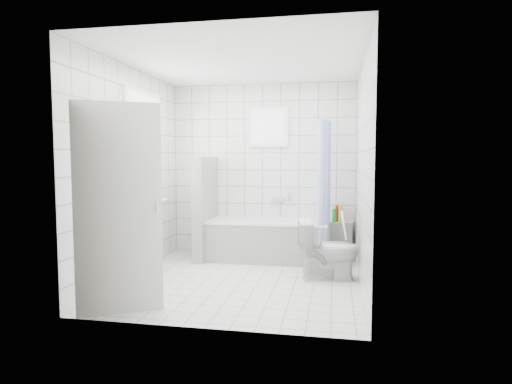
# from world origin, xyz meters

# --- Properties ---
(ground) EXTENTS (3.00, 3.00, 0.00)m
(ground) POSITION_xyz_m (0.00, 0.00, 0.00)
(ground) COLOR white
(ground) RESTS_ON ground
(ceiling) EXTENTS (3.00, 3.00, 0.00)m
(ceiling) POSITION_xyz_m (0.00, 0.00, 2.60)
(ceiling) COLOR white
(ceiling) RESTS_ON ground
(wall_back) EXTENTS (2.80, 0.02, 2.60)m
(wall_back) POSITION_xyz_m (0.00, 1.50, 1.30)
(wall_back) COLOR white
(wall_back) RESTS_ON ground
(wall_front) EXTENTS (2.80, 0.02, 2.60)m
(wall_front) POSITION_xyz_m (0.00, -1.50, 1.30)
(wall_front) COLOR white
(wall_front) RESTS_ON ground
(wall_left) EXTENTS (0.02, 3.00, 2.60)m
(wall_left) POSITION_xyz_m (-1.40, 0.00, 1.30)
(wall_left) COLOR white
(wall_left) RESTS_ON ground
(wall_right) EXTENTS (0.02, 3.00, 2.60)m
(wall_right) POSITION_xyz_m (1.40, 0.00, 1.30)
(wall_right) COLOR white
(wall_right) RESTS_ON ground
(window_left) EXTENTS (0.01, 0.90, 1.40)m
(window_left) POSITION_xyz_m (-1.35, 0.30, 1.60)
(window_left) COLOR white
(window_left) RESTS_ON wall_left
(window_back) EXTENTS (0.50, 0.01, 0.50)m
(window_back) POSITION_xyz_m (0.10, 1.46, 1.95)
(window_back) COLOR white
(window_back) RESTS_ON wall_back
(window_sill) EXTENTS (0.18, 1.02, 0.08)m
(window_sill) POSITION_xyz_m (-1.31, 0.30, 0.86)
(window_sill) COLOR white
(window_sill) RESTS_ON wall_left
(door) EXTENTS (0.72, 0.43, 2.00)m
(door) POSITION_xyz_m (-0.90, -1.28, 1.00)
(door) COLOR silver
(door) RESTS_ON ground
(bathtub) EXTENTS (1.73, 0.77, 0.58)m
(bathtub) POSITION_xyz_m (0.15, 1.12, 0.29)
(bathtub) COLOR white
(bathtub) RESTS_ON ground
(partition_wall) EXTENTS (0.15, 0.85, 1.50)m
(partition_wall) POSITION_xyz_m (-0.78, 1.07, 0.75)
(partition_wall) COLOR white
(partition_wall) RESTS_ON ground
(tiled_ledge) EXTENTS (0.40, 0.24, 0.55)m
(tiled_ledge) POSITION_xyz_m (1.16, 1.38, 0.28)
(tiled_ledge) COLOR white
(tiled_ledge) RESTS_ON ground
(toilet) EXTENTS (0.78, 0.53, 0.74)m
(toilet) POSITION_xyz_m (1.03, 0.23, 0.37)
(toilet) COLOR white
(toilet) RESTS_ON ground
(curtain_rod) EXTENTS (0.02, 0.80, 0.02)m
(curtain_rod) POSITION_xyz_m (0.95, 1.10, 2.00)
(curtain_rod) COLOR silver
(curtain_rod) RESTS_ON wall_back
(shower_curtain) EXTENTS (0.14, 0.48, 1.78)m
(shower_curtain) POSITION_xyz_m (0.95, 0.97, 1.10)
(shower_curtain) COLOR #4F76EA
(shower_curtain) RESTS_ON curtain_rod
(tub_faucet) EXTENTS (0.18, 0.06, 0.06)m
(tub_faucet) POSITION_xyz_m (0.25, 1.46, 0.85)
(tub_faucet) COLOR silver
(tub_faucet) RESTS_ON wall_back
(sill_bottles) EXTENTS (0.16, 0.38, 0.27)m
(sill_bottles) POSITION_xyz_m (-1.30, 0.29, 1.00)
(sill_bottles) COLOR #32E5DE
(sill_bottles) RESTS_ON window_sill
(ledge_bottles) EXTENTS (0.15, 0.17, 0.26)m
(ledge_bottles) POSITION_xyz_m (1.15, 1.34, 0.67)
(ledge_bottles) COLOR #F3FF1A
(ledge_bottles) RESTS_ON tiled_ledge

